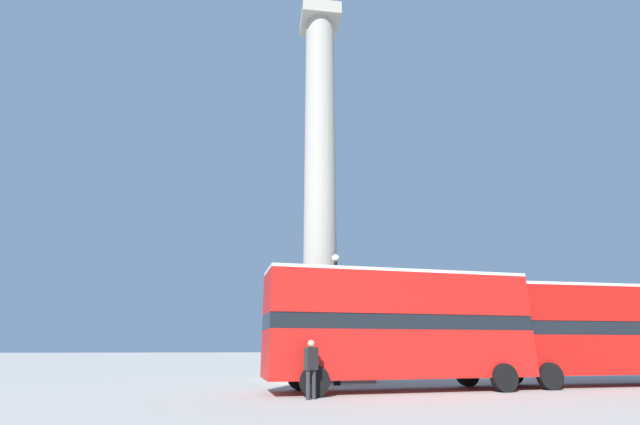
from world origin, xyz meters
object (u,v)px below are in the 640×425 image
at_px(bus_a, 602,329).
at_px(street_lamp, 336,316).
at_px(equestrian_statue, 478,349).
at_px(monument_column, 320,204).
at_px(pedestrian_near_lamp, 311,365).
at_px(bus_b, 397,324).

xyz_separation_m(bus_a, street_lamp, (-11.59, 1.79, 0.59)).
bearing_deg(bus_a, street_lamp, 168.85).
bearing_deg(equestrian_statue, bus_a, -55.44).
xyz_separation_m(monument_column, pedestrian_near_lamp, (-1.39, -8.16, -8.21)).
bearing_deg(bus_b, monument_column, 104.64).
xyz_separation_m(equestrian_statue, street_lamp, (-9.54, -5.74, 1.47)).
bearing_deg(pedestrian_near_lamp, equestrian_statue, -173.43).
xyz_separation_m(monument_column, bus_b, (2.23, -6.02, -6.82)).
xyz_separation_m(bus_a, pedestrian_near_lamp, (-13.29, -3.19, -1.28)).
bearing_deg(bus_a, pedestrian_near_lamp, -168.86).
xyz_separation_m(bus_b, pedestrian_near_lamp, (-3.62, -2.14, -1.40)).
relative_size(monument_column, equestrian_statue, 4.25).
bearing_deg(bus_b, bus_a, 0.50).
bearing_deg(equestrian_statue, monument_column, -146.06).
bearing_deg(monument_column, equestrian_statue, 14.57).
relative_size(equestrian_statue, street_lamp, 0.97).
height_order(monument_column, bus_b, monument_column).
relative_size(bus_a, bus_b, 1.06).
bearing_deg(equestrian_statue, pedestrian_near_lamp, -117.02).
xyz_separation_m(bus_b, equestrian_statue, (7.63, 8.58, -1.00)).
distance_m(bus_a, street_lamp, 11.74).
height_order(bus_b, pedestrian_near_lamp, bus_b).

